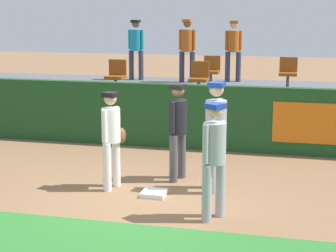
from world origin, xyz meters
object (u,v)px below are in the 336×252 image
(player_fielder_home, at_px, (112,134))
(spectator_casual, at_px, (233,47))
(player_runner_visitor, at_px, (216,129))
(seat_front_center, at_px, (199,77))
(player_coach_visitor, at_px, (214,153))
(seat_back_right, at_px, (288,71))
(spectator_capped, at_px, (187,46))
(seat_front_left, at_px, (116,74))
(seat_back_center, at_px, (211,69))
(player_umpire, at_px, (178,125))
(first_base, at_px, (154,193))
(spectator_hooded, at_px, (136,45))

(player_fielder_home, xyz_separation_m, spectator_casual, (1.16, 7.54, 1.05))
(player_runner_visitor, relative_size, seat_front_center, 2.26)
(player_coach_visitor, height_order, seat_back_right, seat_back_right)
(spectator_casual, bearing_deg, spectator_capped, 15.57)
(seat_front_left, relative_size, seat_back_center, 1.00)
(player_umpire, bearing_deg, player_runner_visitor, 75.23)
(player_runner_visitor, xyz_separation_m, seat_back_center, (-1.07, 6.09, 0.37))
(first_base, relative_size, spectator_casual, 0.22)
(player_umpire, height_order, spectator_hooded, spectator_hooded)
(spectator_hooded, bearing_deg, player_coach_visitor, 121.55)
(spectator_hooded, relative_size, spectator_casual, 1.01)
(seat_front_center, bearing_deg, player_umpire, -85.25)
(player_runner_visitor, bearing_deg, player_umpire, -112.43)
(seat_front_left, xyz_separation_m, seat_back_right, (4.27, 1.80, 0.00))
(spectator_casual, bearing_deg, seat_front_left, 43.70)
(player_runner_visitor, relative_size, player_coach_visitor, 1.08)
(player_umpire, bearing_deg, spectator_hooded, -140.97)
(seat_back_center, distance_m, spectator_capped, 1.22)
(player_runner_visitor, bearing_deg, first_base, -53.39)
(first_base, xyz_separation_m, player_umpire, (0.19, 0.97, 0.99))
(player_umpire, xyz_separation_m, seat_front_center, (-0.32, 3.84, 0.44))
(player_fielder_home, relative_size, spectator_capped, 0.93)
(player_runner_visitor, height_order, spectator_casual, spectator_casual)
(player_umpire, distance_m, seat_back_center, 5.66)
(seat_front_left, distance_m, spectator_capped, 2.88)
(player_umpire, relative_size, seat_back_center, 2.11)
(player_coach_visitor, xyz_separation_m, player_umpire, (-0.95, 1.78, 0.01))
(spectator_capped, height_order, spectator_casual, spectator_capped)
(player_coach_visitor, distance_m, spectator_capped, 8.42)
(player_coach_visitor, relative_size, seat_back_right, 2.09)
(player_coach_visitor, relative_size, spectator_casual, 0.99)
(spectator_hooded, bearing_deg, player_runner_visitor, 124.27)
(first_base, relative_size, seat_back_center, 0.48)
(seat_front_left, bearing_deg, seat_front_center, -0.01)
(first_base, bearing_deg, player_fielder_home, 165.13)
(player_umpire, bearing_deg, first_base, 4.90)
(seat_front_center, bearing_deg, seat_back_center, 89.65)
(spectator_hooded, bearing_deg, first_base, 116.43)
(player_fielder_home, bearing_deg, player_umpire, 139.08)
(first_base, relative_size, player_runner_visitor, 0.21)
(player_coach_visitor, xyz_separation_m, spectator_hooded, (-3.72, 8.32, 1.02))
(seat_front_left, relative_size, seat_front_center, 1.00)
(player_fielder_home, relative_size, spectator_hooded, 0.95)
(seat_front_center, bearing_deg, spectator_casual, 80.91)
(seat_back_right, relative_size, spectator_casual, 0.47)
(seat_back_center, bearing_deg, seat_back_right, 0.01)
(player_umpire, bearing_deg, seat_back_right, 178.50)
(seat_back_center, distance_m, spectator_casual, 1.36)
(player_runner_visitor, height_order, spectator_hooded, spectator_hooded)
(first_base, relative_size, player_fielder_home, 0.23)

